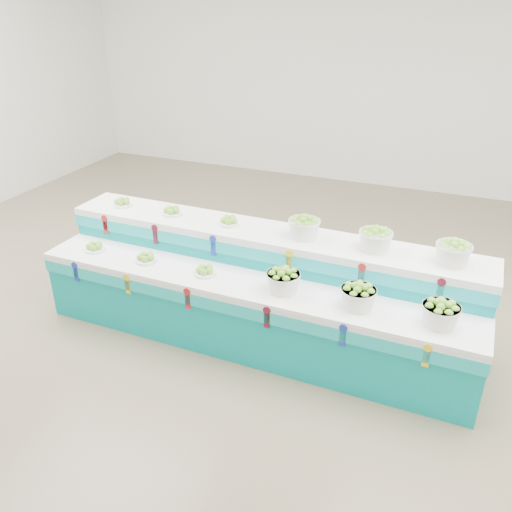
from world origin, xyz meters
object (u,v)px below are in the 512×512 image
plate_upper_mid (172,210)px  basket_upper_right (453,252)px  display_stand (256,289)px  basket_lower_left (283,280)px

plate_upper_mid → basket_upper_right: basket_upper_right is taller
display_stand → basket_upper_right: 1.82m
basket_lower_left → basket_upper_right: 1.45m
basket_lower_left → basket_upper_right: size_ratio=1.00×
display_stand → plate_upper_mid: bearing=166.1°
display_stand → basket_upper_right: size_ratio=14.19×
basket_upper_right → plate_upper_mid: bearing=178.8°
plate_upper_mid → basket_upper_right: (2.76, -0.06, 0.06)m
basket_lower_left → plate_upper_mid: bearing=158.8°
display_stand → basket_upper_right: (1.70, 0.23, 0.62)m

